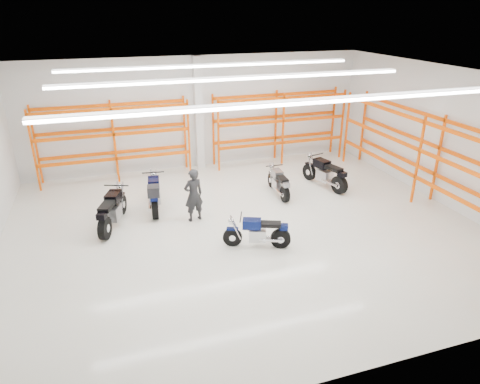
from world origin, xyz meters
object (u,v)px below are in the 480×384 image
object	(u,v)px
standing_man	(194,195)
motorcycle_main	(260,233)
motorcycle_back_a	(112,212)
motorcycle_back_b	(154,195)
structural_column	(199,114)
motorcycle_back_c	(279,183)
motorcycle_back_d	(326,174)

from	to	relation	value
standing_man	motorcycle_main	bearing A→B (deg)	109.05
motorcycle_main	motorcycle_back_a	world-z (taller)	motorcycle_back_a
motorcycle_main	motorcycle_back_b	distance (m)	4.09
motorcycle_back_a	structural_column	size ratio (longest dim) A/B	0.49
structural_column	motorcycle_main	bearing A→B (deg)	-89.63
motorcycle_main	motorcycle_back_b	world-z (taller)	motorcycle_back_b
motorcycle_back_c	structural_column	size ratio (longest dim) A/B	0.43
motorcycle_back_c	motorcycle_back_d	bearing A→B (deg)	3.82
motorcycle_back_a	motorcycle_back_b	world-z (taller)	motorcycle_back_b
motorcycle_back_a	motorcycle_back_b	distance (m)	1.59
motorcycle_back_c	structural_column	world-z (taller)	structural_column
motorcycle_back_c	structural_column	xyz separation A→B (m)	(-1.96, 3.84, 1.80)
motorcycle_back_a	standing_man	bearing A→B (deg)	-6.54
motorcycle_back_a	motorcycle_back_c	world-z (taller)	motorcycle_back_a
motorcycle_back_b	structural_column	world-z (taller)	structural_column
motorcycle_back_d	standing_man	world-z (taller)	standing_man
motorcycle_back_a	structural_column	xyz separation A→B (m)	(3.80, 4.54, 1.72)
motorcycle_back_c	motorcycle_back_d	world-z (taller)	motorcycle_back_d
motorcycle_back_d	motorcycle_back_a	bearing A→B (deg)	-173.80
motorcycle_back_b	motorcycle_back_c	distance (m)	4.38
motorcycle_back_b	motorcycle_back_d	bearing A→B (deg)	0.43
motorcycle_main	motorcycle_back_c	world-z (taller)	motorcycle_back_c
motorcycle_back_a	structural_column	distance (m)	6.17
motorcycle_back_c	standing_man	xyz separation A→B (m)	(-3.29, -0.99, 0.41)
motorcycle_back_b	motorcycle_back_d	world-z (taller)	motorcycle_back_b
motorcycle_back_d	standing_man	bearing A→B (deg)	-167.91
motorcycle_back_b	motorcycle_back_c	size ratio (longest dim) A/B	1.20
motorcycle_main	motorcycle_back_b	xyz separation A→B (m)	(-2.46, 3.26, 0.14)
standing_man	structural_column	distance (m)	5.20
motorcycle_main	motorcycle_back_d	world-z (taller)	motorcycle_back_d
motorcycle_back_a	motorcycle_back_d	bearing A→B (deg)	6.20
motorcycle_back_a	motorcycle_back_d	world-z (taller)	motorcycle_back_a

